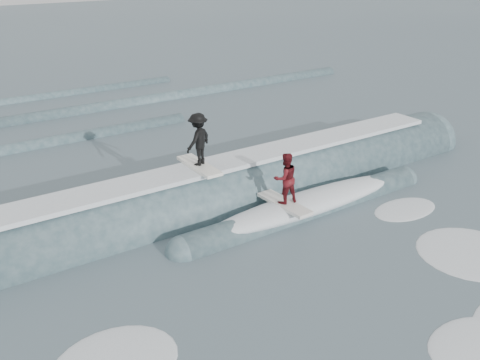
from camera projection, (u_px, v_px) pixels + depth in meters
ground at (330, 272)px, 13.80m from camera, size 160.00×160.00×0.00m
breaking_wave at (231, 201)px, 17.65m from camera, size 23.06×4.10×2.64m
surfer_black at (198, 142)px, 16.40m from camera, size 1.22×2.01×1.75m
surfer_red at (285, 182)px, 15.97m from camera, size 0.84×2.02×1.68m
whitewater at (422, 280)px, 13.45m from camera, size 12.97×7.15×0.10m
far_swells at (69, 117)px, 26.60m from camera, size 35.50×8.65×0.80m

